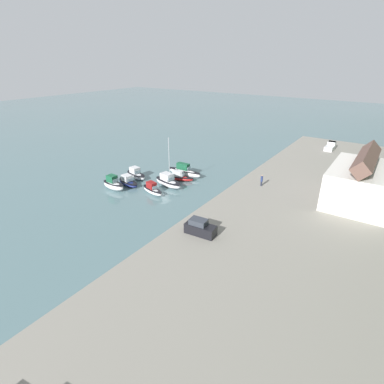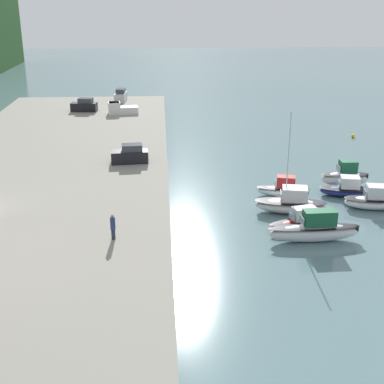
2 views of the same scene
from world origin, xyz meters
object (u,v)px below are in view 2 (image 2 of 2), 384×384
at_px(moored_boat_5, 347,189).
at_px(moored_boat_1, 301,221).
at_px(moored_boat_3, 283,189).
at_px(moored_boat_6, 345,176).
at_px(parked_car_1, 84,106).
at_px(parked_car_2, 130,155).
at_px(moored_boat_2, 291,203).
at_px(pickup_truck_1, 120,109).
at_px(parked_car_0, 121,96).
at_px(person_on_quay, 113,226).
at_px(mooring_buoy_0, 353,136).
at_px(moored_boat_4, 373,200).
at_px(moored_boat_0, 315,230).

bearing_deg(moored_boat_5, moored_boat_1, 150.43).
xyz_separation_m(moored_boat_3, moored_boat_6, (2.81, -7.35, 0.27)).
distance_m(parked_car_1, parked_car_2, 30.37).
distance_m(moored_boat_2, moored_boat_6, 10.43).
height_order(moored_boat_1, parked_car_2, parked_car_2).
xyz_separation_m(moored_boat_2, pickup_truck_1, (39.63, 18.70, 1.16)).
bearing_deg(moored_boat_3, parked_car_0, 36.10).
distance_m(parked_car_2, person_on_quay, 20.44).
relative_size(pickup_truck_1, person_on_quay, 2.32).
xyz_separation_m(moored_boat_2, moored_boat_6, (7.17, -7.58, 0.10)).
distance_m(moored_boat_2, person_on_quay, 17.89).
relative_size(moored_boat_1, moored_boat_5, 1.08).
distance_m(parked_car_0, mooring_buoy_0, 42.03).
xyz_separation_m(moored_boat_5, person_on_quay, (-11.70, 22.95, 1.65)).
relative_size(moored_boat_4, parked_car_0, 1.32).
bearing_deg(parked_car_1, mooring_buoy_0, -102.93).
bearing_deg(moored_boat_2, mooring_buoy_0, -19.33).
distance_m(moored_boat_1, parked_car_1, 51.95).
bearing_deg(parked_car_2, pickup_truck_1, 1.39).
height_order(moored_boat_1, moored_boat_3, moored_boat_3).
distance_m(parked_car_0, parked_car_2, 37.90).
height_order(moored_boat_2, parked_car_0, moored_boat_2).
bearing_deg(moored_boat_6, parked_car_0, 33.29).
bearing_deg(parked_car_1, moored_boat_5, -133.01).
bearing_deg(moored_boat_6, parked_car_2, 77.78).
bearing_deg(parked_car_1, moored_boat_4, -134.40).
distance_m(moored_boat_4, parked_car_2, 27.00).
distance_m(parked_car_1, mooring_buoy_0, 42.90).
distance_m(moored_boat_5, parked_car_2, 24.30).
relative_size(moored_boat_5, person_on_quay, 2.71).
bearing_deg(moored_boat_5, pickup_truck_1, 46.89).
xyz_separation_m(parked_car_0, person_on_quay, (-58.18, -3.23, 0.18)).
relative_size(parked_car_2, pickup_truck_1, 0.87).
relative_size(parked_car_0, person_on_quay, 2.03).
bearing_deg(pickup_truck_1, person_on_quay, 174.80).
relative_size(moored_boat_2, parked_car_2, 2.25).
bearing_deg(mooring_buoy_0, parked_car_1, 69.98).
height_order(moored_boat_5, person_on_quay, person_on_quay).
height_order(moored_boat_3, parked_car_2, parked_car_2).
bearing_deg(moored_boat_6, moored_boat_0, 153.77).
bearing_deg(mooring_buoy_0, person_on_quay, 137.72).
height_order(moored_boat_0, parked_car_0, parked_car_0).
relative_size(moored_boat_6, parked_car_2, 1.19).
bearing_deg(moored_boat_1, parked_car_2, 29.25).
bearing_deg(moored_boat_5, parked_car_1, 51.08).
bearing_deg(pickup_truck_1, moored_boat_5, -152.61).
bearing_deg(moored_boat_1, pickup_truck_1, 8.93).
bearing_deg(person_on_quay, parked_car_1, 9.89).
bearing_deg(person_on_quay, pickup_truck_1, 3.11).
xyz_separation_m(moored_boat_1, moored_boat_4, (4.24, -8.11, 0.15)).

